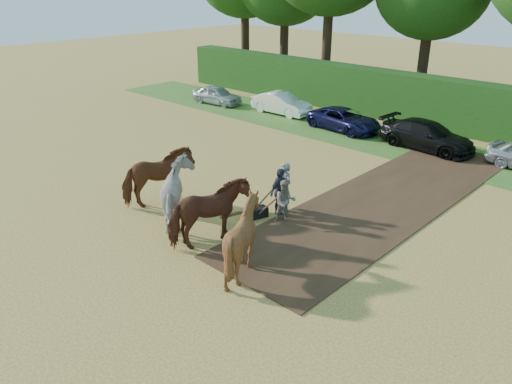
{
  "coord_description": "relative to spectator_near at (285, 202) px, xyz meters",
  "views": [
    {
      "loc": [
        10.5,
        -10.43,
        8.57
      ],
      "look_at": [
        -0.79,
        1.5,
        1.4
      ],
      "focal_mm": 35.0,
      "sensor_mm": 36.0,
      "label": 1
    }
  ],
  "objects": [
    {
      "name": "spectator_near",
      "position": [
        0.0,
        0.0,
        0.0
      ],
      "size": [
        1.0,
        1.04,
        1.69
      ],
      "primitive_type": "imported",
      "rotation": [
        0.0,
        0.0,
        0.93
      ],
      "color": "tan",
      "rests_on": "ground"
    },
    {
      "name": "hedgerow",
      "position": [
        0.26,
        15.98,
        0.66
      ],
      "size": [
        46.0,
        1.6,
        3.0
      ],
      "primitive_type": "cube",
      "color": "#14380F",
      "rests_on": "ground"
    },
    {
      "name": "grass_verge",
      "position": [
        0.26,
        11.48,
        -0.83
      ],
      "size": [
        50.0,
        5.0,
        0.03
      ],
      "primitive_type": "cube",
      "color": "#38601E",
      "rests_on": "ground"
    },
    {
      "name": "spectator_far",
      "position": [
        -0.64,
        0.42,
        0.09
      ],
      "size": [
        0.54,
        1.13,
        1.87
      ],
      "primitive_type": "imported",
      "rotation": [
        0.0,
        0.0,
        1.65
      ],
      "color": "#292B36",
      "rests_on": "ground"
    },
    {
      "name": "ground",
      "position": [
        0.26,
        -2.52,
        -0.84
      ],
      "size": [
        120.0,
        120.0,
        0.0
      ],
      "primitive_type": "plane",
      "color": "gold",
      "rests_on": "ground"
    },
    {
      "name": "plough_team",
      "position": [
        -1.68,
        -2.81,
        0.33
      ],
      "size": [
        8.19,
        5.87,
        2.36
      ],
      "color": "brown",
      "rests_on": "ground"
    },
    {
      "name": "parked_cars",
      "position": [
        1.4,
        11.66,
        -0.15
      ],
      "size": [
        35.78,
        3.14,
        1.48
      ],
      "color": "#B0B3B7",
      "rests_on": "ground"
    },
    {
      "name": "earth_strip",
      "position": [
        1.76,
        4.48,
        -0.82
      ],
      "size": [
        4.5,
        17.0,
        0.05
      ],
      "primitive_type": "cube",
      "color": "#472D1C",
      "rests_on": "ground"
    }
  ]
}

